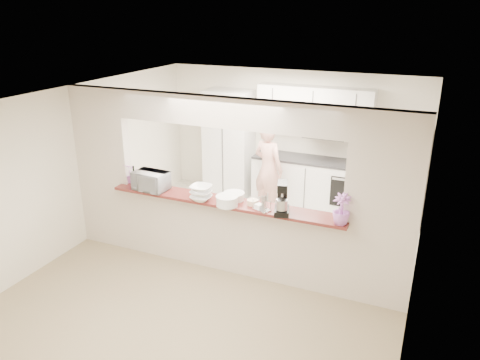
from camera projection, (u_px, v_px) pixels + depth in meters
The scene contains 19 objects.
floor at pixel (227, 268), 6.79m from camera, with size 6.00×6.00×0.00m, color #988967.
tile_overlay at pixel (265, 225), 8.13m from camera, with size 5.00×2.90×0.01m, color beige.
partition at pixel (226, 172), 6.28m from camera, with size 5.00×0.15×2.50m.
bar_counter at pixel (227, 233), 6.59m from camera, with size 3.40×0.38×1.09m.
kitchen_cabinets at pixel (278, 153), 8.87m from camera, with size 3.15×0.62×2.25m.
refrigerator at pixel (400, 176), 8.02m from camera, with size 0.75×0.70×1.70m, color #AEADB2.
flower_left at pixel (130, 173), 6.99m from camera, with size 0.28×0.24×0.31m, color #DC74D2.
wine_bottle_a at pixel (134, 180), 6.76m from camera, with size 0.07×0.07×0.34m.
wine_bottle_b at pixel (134, 180), 6.76m from camera, with size 0.07×0.07×0.34m.
toaster_oven at pixel (151, 181), 6.71m from camera, with size 0.49×0.33×0.27m, color #B5B6BB.
serving_bowls at pixel (201, 193), 6.34m from camera, with size 0.28×0.28×0.21m, color white.
plate_stack_a at pixel (227, 201), 6.19m from camera, with size 0.30×0.30×0.14m.
plate_stack_b at pixel (234, 196), 6.39m from camera, with size 0.29×0.29×0.10m.
red_bowl at pixel (236, 196), 6.43m from camera, with size 0.14×0.14×0.06m, color maroon.
tan_bowl at pixel (253, 202), 6.23m from camera, with size 0.15×0.15×0.07m, color beige.
utensil_caddy at pixel (262, 204), 6.04m from camera, with size 0.26×0.20×0.21m.
stand_mixer at pixel (282, 199), 5.92m from camera, with size 0.26×0.33×0.43m.
flower_right at pixel (341, 209), 5.62m from camera, with size 0.22×0.22×0.39m, color #AD61B4.
person at pixel (268, 169), 8.39m from camera, with size 0.61×0.40×1.68m, color #D89C8C.
Camera 1 is at (2.53, -5.36, 3.56)m, focal length 35.00 mm.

